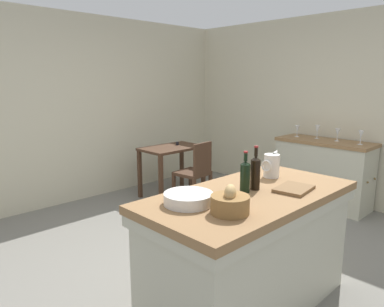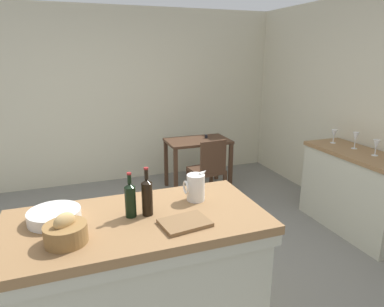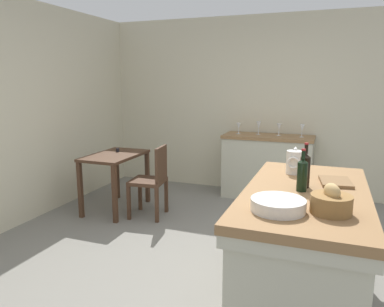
{
  "view_description": "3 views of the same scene",
  "coord_description": "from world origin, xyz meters",
  "px_view_note": "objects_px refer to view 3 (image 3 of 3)",
  "views": [
    {
      "loc": [
        -2.34,
        -2.17,
        1.71
      ],
      "look_at": [
        0.25,
        0.51,
        0.94
      ],
      "focal_mm": 33.56,
      "sensor_mm": 36.0,
      "label": 1
    },
    {
      "loc": [
        -0.66,
        -2.67,
        1.93
      ],
      "look_at": [
        0.45,
        0.36,
        0.98
      ],
      "focal_mm": 31.81,
      "sensor_mm": 36.0,
      "label": 2
    },
    {
      "loc": [
        -2.95,
        -0.81,
        1.68
      ],
      "look_at": [
        0.31,
        0.42,
        0.98
      ],
      "focal_mm": 34.53,
      "sensor_mm": 36.0,
      "label": 3
    }
  ],
  "objects_px": {
    "writing_desk": "(115,163)",
    "wine_glass_right": "(239,126)",
    "bread_basket": "(331,203)",
    "wine_bottle_amber": "(302,174)",
    "wine_glass_left": "(279,127)",
    "wine_glass_middle": "(259,126)",
    "pitcher": "(294,162)",
    "wine_glass_far_left": "(302,128)",
    "wine_bottle_dark": "(305,169)",
    "wooden_chair": "(152,179)",
    "cutting_board": "(336,182)",
    "side_cabinet": "(267,167)",
    "island_table": "(303,245)",
    "wash_bowl": "(278,205)"
  },
  "relations": [
    {
      "from": "wooden_chair",
      "to": "wine_glass_middle",
      "type": "height_order",
      "value": "wine_glass_middle"
    },
    {
      "from": "island_table",
      "to": "cutting_board",
      "type": "xyz_separation_m",
      "value": [
        0.26,
        -0.19,
        0.43
      ]
    },
    {
      "from": "bread_basket",
      "to": "wine_bottle_amber",
      "type": "height_order",
      "value": "wine_bottle_amber"
    },
    {
      "from": "writing_desk",
      "to": "wine_glass_left",
      "type": "bearing_deg",
      "value": -56.58
    },
    {
      "from": "island_table",
      "to": "wine_bottle_amber",
      "type": "height_order",
      "value": "wine_bottle_amber"
    },
    {
      "from": "pitcher",
      "to": "wine_glass_far_left",
      "type": "bearing_deg",
      "value": 2.68
    },
    {
      "from": "island_table",
      "to": "wine_glass_middle",
      "type": "height_order",
      "value": "wine_glass_middle"
    },
    {
      "from": "writing_desk",
      "to": "wine_bottle_dark",
      "type": "height_order",
      "value": "wine_bottle_dark"
    },
    {
      "from": "wine_bottle_amber",
      "to": "bread_basket",
      "type": "bearing_deg",
      "value": -153.78
    },
    {
      "from": "pitcher",
      "to": "wine_glass_middle",
      "type": "bearing_deg",
      "value": 17.97
    },
    {
      "from": "wash_bowl",
      "to": "bread_basket",
      "type": "distance_m",
      "value": 0.3
    },
    {
      "from": "pitcher",
      "to": "bread_basket",
      "type": "height_order",
      "value": "pitcher"
    },
    {
      "from": "island_table",
      "to": "wine_glass_right",
      "type": "bearing_deg",
      "value": 23.44
    },
    {
      "from": "bread_basket",
      "to": "cutting_board",
      "type": "distance_m",
      "value": 0.7
    },
    {
      "from": "wine_glass_left",
      "to": "wine_glass_middle",
      "type": "xyz_separation_m",
      "value": [
        0.01,
        0.29,
        0.01
      ]
    },
    {
      "from": "side_cabinet",
      "to": "wine_glass_far_left",
      "type": "bearing_deg",
      "value": -89.47
    },
    {
      "from": "side_cabinet",
      "to": "wine_glass_left",
      "type": "distance_m",
      "value": 0.59
    },
    {
      "from": "side_cabinet",
      "to": "cutting_board",
      "type": "xyz_separation_m",
      "value": [
        -2.31,
        -0.88,
        0.47
      ]
    },
    {
      "from": "wine_glass_far_left",
      "to": "wine_glass_right",
      "type": "bearing_deg",
      "value": 89.7
    },
    {
      "from": "wooden_chair",
      "to": "wine_glass_left",
      "type": "xyz_separation_m",
      "value": [
        1.32,
        -1.34,
        0.54
      ]
    },
    {
      "from": "side_cabinet",
      "to": "writing_desk",
      "type": "bearing_deg",
      "value": 124.45
    },
    {
      "from": "side_cabinet",
      "to": "wine_glass_middle",
      "type": "distance_m",
      "value": 0.6
    },
    {
      "from": "cutting_board",
      "to": "wine_glass_right",
      "type": "xyz_separation_m",
      "value": [
        2.32,
        1.31,
        0.1
      ]
    },
    {
      "from": "wine_glass_far_left",
      "to": "wine_glass_left",
      "type": "xyz_separation_m",
      "value": [
        0.04,
        0.32,
        -0.01
      ]
    },
    {
      "from": "wash_bowl",
      "to": "cutting_board",
      "type": "xyz_separation_m",
      "value": [
        0.76,
        -0.33,
        -0.03
      ]
    },
    {
      "from": "side_cabinet",
      "to": "wooden_chair",
      "type": "bearing_deg",
      "value": 136.73
    },
    {
      "from": "wine_bottle_amber",
      "to": "wine_bottle_dark",
      "type": "bearing_deg",
      "value": -5.78
    },
    {
      "from": "wine_glass_left",
      "to": "wine_glass_middle",
      "type": "height_order",
      "value": "wine_glass_middle"
    },
    {
      "from": "island_table",
      "to": "cutting_board",
      "type": "height_order",
      "value": "cutting_board"
    },
    {
      "from": "wine_glass_left",
      "to": "cutting_board",
      "type": "bearing_deg",
      "value": -162.51
    },
    {
      "from": "wine_bottle_dark",
      "to": "wine_glass_far_left",
      "type": "bearing_deg",
      "value": 4.82
    },
    {
      "from": "wine_bottle_dark",
      "to": "wine_glass_right",
      "type": "height_order",
      "value": "wine_bottle_dark"
    },
    {
      "from": "writing_desk",
      "to": "pitcher",
      "type": "bearing_deg",
      "value": -111.37
    },
    {
      "from": "wine_glass_middle",
      "to": "wine_bottle_amber",
      "type": "bearing_deg",
      "value": -163.15
    },
    {
      "from": "island_table",
      "to": "wine_glass_far_left",
      "type": "bearing_deg",
      "value": 5.15
    },
    {
      "from": "wooden_chair",
      "to": "pitcher",
      "type": "relative_size",
      "value": 3.78
    },
    {
      "from": "writing_desk",
      "to": "wine_glass_right",
      "type": "distance_m",
      "value": 1.85
    },
    {
      "from": "pitcher",
      "to": "wine_glass_middle",
      "type": "height_order",
      "value": "pitcher"
    },
    {
      "from": "writing_desk",
      "to": "wooden_chair",
      "type": "height_order",
      "value": "wooden_chair"
    },
    {
      "from": "wooden_chair",
      "to": "cutting_board",
      "type": "relative_size",
      "value": 3.03
    },
    {
      "from": "wine_glass_far_left",
      "to": "wine_glass_right",
      "type": "distance_m",
      "value": 0.89
    },
    {
      "from": "wine_glass_right",
      "to": "island_table",
      "type": "bearing_deg",
      "value": -156.56
    },
    {
      "from": "writing_desk",
      "to": "wine_bottle_dark",
      "type": "distance_m",
      "value": 2.78
    },
    {
      "from": "side_cabinet",
      "to": "wooden_chair",
      "type": "distance_m",
      "value": 1.75
    },
    {
      "from": "writing_desk",
      "to": "wine_glass_right",
      "type": "height_order",
      "value": "wine_glass_right"
    },
    {
      "from": "writing_desk",
      "to": "wine_glass_right",
      "type": "xyz_separation_m",
      "value": [
        1.22,
        -1.33,
        0.4
      ]
    },
    {
      "from": "bread_basket",
      "to": "wine_bottle_amber",
      "type": "bearing_deg",
      "value": 26.22
    },
    {
      "from": "wine_glass_left",
      "to": "wine_glass_middle",
      "type": "relative_size",
      "value": 0.9
    },
    {
      "from": "wine_bottle_dark",
      "to": "pitcher",
      "type": "bearing_deg",
      "value": 16.41
    },
    {
      "from": "wine_bottle_dark",
      "to": "wine_bottle_amber",
      "type": "bearing_deg",
      "value": 174.22
    }
  ]
}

